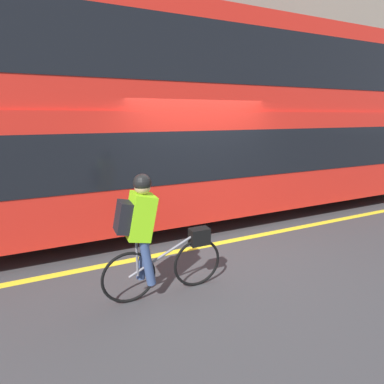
% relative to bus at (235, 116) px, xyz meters
% --- Properties ---
extents(ground_plane, '(80.00, 80.00, 0.00)m').
position_rel_bus_xyz_m(ground_plane, '(-1.41, -1.32, -2.23)').
color(ground_plane, '#38383A').
extents(road_center_line, '(50.00, 0.14, 0.01)m').
position_rel_bus_xyz_m(road_center_line, '(-1.41, -1.44, -2.23)').
color(road_center_line, yellow).
rests_on(road_center_line, ground_plane).
extents(sidewalk_curb, '(60.00, 1.89, 0.15)m').
position_rel_bus_xyz_m(sidewalk_curb, '(-1.41, 3.45, -2.16)').
color(sidewalk_curb, gray).
rests_on(sidewalk_curb, ground_plane).
extents(building_facade, '(60.00, 0.30, 9.80)m').
position_rel_bus_xyz_m(building_facade, '(-1.41, 4.55, 2.67)').
color(building_facade, gray).
rests_on(building_facade, ground_plane).
extents(bus, '(11.58, 2.42, 4.01)m').
position_rel_bus_xyz_m(bus, '(0.00, 0.00, 0.00)').
color(bus, black).
rests_on(bus, ground_plane).
extents(cyclist_on_bike, '(1.59, 0.32, 1.60)m').
position_rel_bus_xyz_m(cyclist_on_bike, '(-2.73, -2.52, -1.37)').
color(cyclist_on_bike, black).
rests_on(cyclist_on_bike, ground_plane).
extents(trash_bin, '(0.50, 0.50, 0.91)m').
position_rel_bus_xyz_m(trash_bin, '(3.11, 3.36, -1.63)').
color(trash_bin, '#262628').
rests_on(trash_bin, sidewalk_curb).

